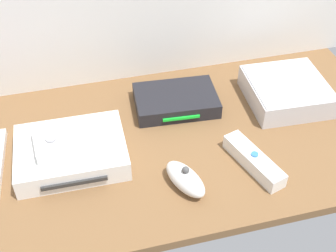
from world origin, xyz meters
TOP-DOWN VIEW (x-y plane):
  - ground_plane at (0.00, 0.00)cm, footprint 100.00×48.00cm
  - game_console at (-19.60, -0.76)cm, footprint 21.30×16.81cm
  - mini_computer at (29.13, 6.36)cm, footprint 17.82×17.82cm
  - network_router at (4.46, 10.36)cm, footprint 18.82×13.30cm
  - remote_wand at (14.19, -11.06)cm, footprint 7.82×15.20cm
  - remote_nunchuk at (-0.24, -12.77)cm, footprint 7.91×10.92cm
  - remote_classic_pad at (-18.82, -0.62)cm, footprint 15.01×9.16cm

SIDE VIEW (x-z plane):
  - ground_plane at x=0.00cm, z-range -2.00..0.00cm
  - remote_wand at x=14.19cm, z-range -0.19..3.21cm
  - network_router at x=4.46cm, z-range 0.00..3.40cm
  - remote_nunchuk at x=-0.24cm, z-range -0.51..4.59cm
  - game_console at x=-19.60cm, z-range 0.00..4.40cm
  - mini_computer at x=29.13cm, z-range -0.01..5.29cm
  - remote_classic_pad at x=-18.82cm, z-range 4.21..6.61cm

